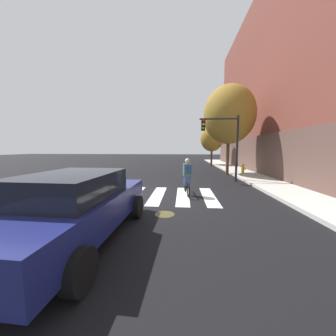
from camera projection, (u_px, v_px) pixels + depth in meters
name	position (u px, v px, depth m)	size (l,w,h in m)	color
ground_plane	(148.00, 195.00, 8.21)	(120.00, 120.00, 0.00)	black
crosswalk_stripes	(145.00, 195.00, 8.23)	(6.34, 3.22, 0.01)	silver
manhole_cover	(165.00, 214.00, 5.82)	(0.64, 0.64, 0.01)	#473D1E
sedan_near	(77.00, 206.00, 4.10)	(2.27, 4.65, 1.59)	navy
cyclist	(187.00, 177.00, 8.16)	(0.38, 1.71, 1.69)	black
traffic_light_near	(224.00, 137.00, 11.42)	(2.47, 0.28, 4.20)	black
fire_hydrant	(243.00, 169.00, 14.30)	(0.33, 0.22, 0.78)	gold
street_tree_near	(229.00, 115.00, 14.05)	(3.97, 3.97, 7.06)	#4C3823
street_tree_mid	(212.00, 138.00, 22.29)	(2.82, 2.82, 5.02)	#4C3823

